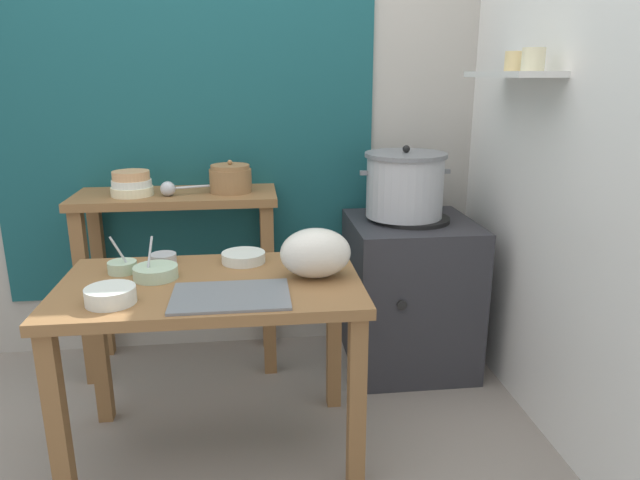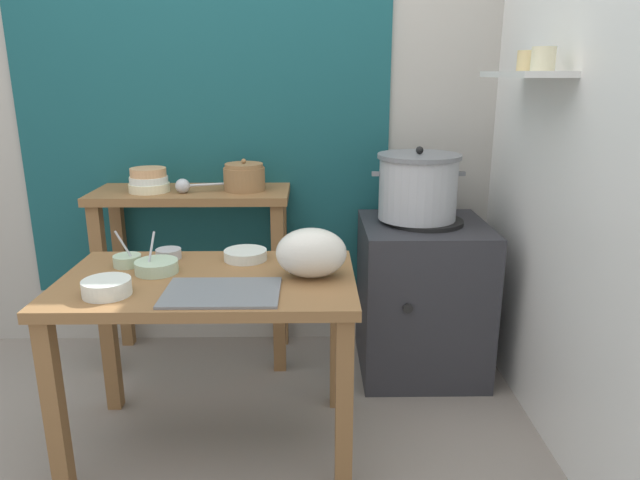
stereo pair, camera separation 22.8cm
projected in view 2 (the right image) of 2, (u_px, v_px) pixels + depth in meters
name	position (u px, v px, depth m)	size (l,w,h in m)	color
ground_plane	(213.00, 453.00, 2.30)	(9.00, 9.00, 0.00)	gray
wall_back	(250.00, 104.00, 2.99)	(4.40, 0.12, 2.60)	#B2ADA3
wall_right	(579.00, 116.00, 2.15)	(0.30, 3.20, 2.60)	white
prep_table	(209.00, 305.00, 2.19)	(1.10, 0.66, 0.72)	olive
back_shelf_table	(194.00, 233.00, 2.90)	(0.96, 0.40, 0.90)	olive
stove_block	(421.00, 296.00, 2.88)	(0.60, 0.61, 0.78)	#2D2D33
steamer_pot	(418.00, 186.00, 2.74)	(0.44, 0.39, 0.35)	#B7BABF
clay_pot	(244.00, 177.00, 2.83)	(0.20, 0.20, 0.16)	olive
bowl_stack_enamel	(149.00, 181.00, 2.79)	(0.19, 0.19, 0.12)	beige
ladle	(185.00, 186.00, 2.77)	(0.27, 0.11, 0.07)	#B7BABF
serving_tray	(222.00, 292.00, 1.99)	(0.40, 0.28, 0.01)	slate
plastic_bag	(311.00, 253.00, 2.14)	(0.26, 0.19, 0.19)	silver
prep_bowl_0	(245.00, 254.00, 2.36)	(0.18, 0.18, 0.04)	silver
prep_bowl_1	(127.00, 260.00, 2.28)	(0.11, 0.11, 0.15)	#B7D1AD
prep_bowl_2	(169.00, 253.00, 2.37)	(0.10, 0.10, 0.04)	#B7BABF
prep_bowl_3	(156.00, 266.00, 2.20)	(0.16, 0.16, 0.15)	#B7D1AD
prep_bowl_4	(107.00, 287.00, 1.98)	(0.17, 0.17, 0.06)	silver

